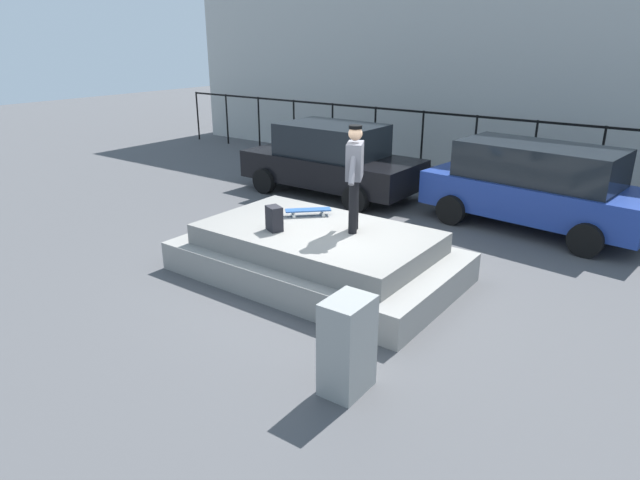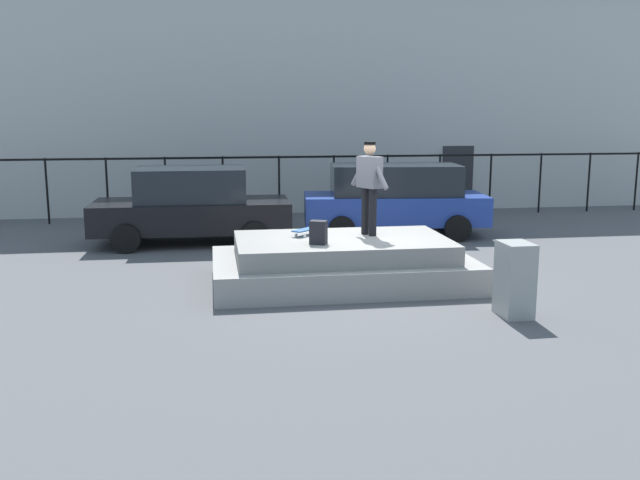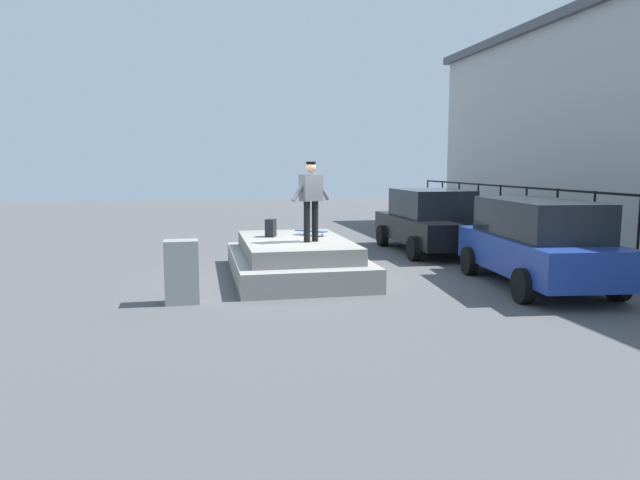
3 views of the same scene
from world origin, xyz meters
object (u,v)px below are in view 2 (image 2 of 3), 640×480
object	(u,v)px
car_blue_hatchback_mid	(395,198)
utility_box	(515,279)
skateboard	(309,229)
backpack	(318,232)
skateboarder	(369,181)
car_black_sedan_near	(192,205)

from	to	relation	value
car_blue_hatchback_mid	utility_box	world-z (taller)	car_blue_hatchback_mid
skateboard	backpack	xyz separation A→B (m)	(0.03, -0.95, 0.10)
skateboarder	utility_box	bearing A→B (deg)	-58.07
backpack	car_black_sedan_near	bearing A→B (deg)	139.01
skateboarder	skateboard	size ratio (longest dim) A/B	2.40
skateboard	car_black_sedan_near	bearing A→B (deg)	119.84
backpack	car_blue_hatchback_mid	world-z (taller)	car_blue_hatchback_mid
skateboarder	backpack	xyz separation A→B (m)	(-1.06, -0.75, -0.80)
skateboard	car_blue_hatchback_mid	world-z (taller)	car_blue_hatchback_mid
skateboard	utility_box	xyz separation A→B (m)	(2.76, -2.89, -0.36)
skateboard	car_black_sedan_near	xyz separation A→B (m)	(-2.24, 3.91, -0.03)
skateboarder	backpack	world-z (taller)	skateboarder
car_black_sedan_near	car_blue_hatchback_mid	distance (m)	4.99
car_black_sedan_near	car_blue_hatchback_mid	xyz separation A→B (m)	(4.98, 0.26, 0.04)
backpack	utility_box	distance (m)	3.38
car_blue_hatchback_mid	car_black_sedan_near	bearing A→B (deg)	-177.04
backpack	utility_box	world-z (taller)	backpack
skateboard	utility_box	bearing A→B (deg)	-46.31
skateboard	car_blue_hatchback_mid	xyz separation A→B (m)	(2.74, 4.17, 0.01)
skateboarder	utility_box	world-z (taller)	skateboarder
skateboarder	car_blue_hatchback_mid	xyz separation A→B (m)	(1.65, 4.37, -0.90)
backpack	car_blue_hatchback_mid	size ratio (longest dim) A/B	0.09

